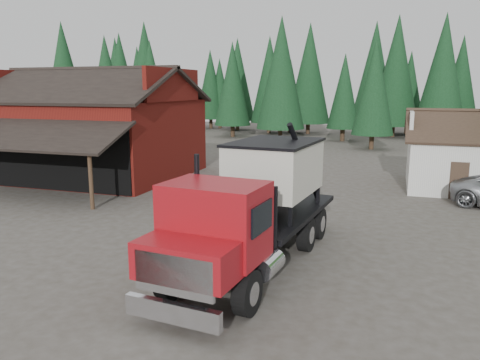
% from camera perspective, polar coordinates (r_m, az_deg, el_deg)
% --- Properties ---
extents(ground, '(120.00, 120.00, 0.00)m').
position_cam_1_polar(ground, '(19.36, -7.60, -6.38)').
color(ground, '#443F35').
rests_on(ground, ground).
extents(red_barn, '(12.80, 13.63, 7.18)m').
position_cam_1_polar(red_barn, '(32.84, -17.50, 5.21)').
color(red_barn, maroon).
rests_on(red_barn, ground).
extents(conifer_backdrop, '(76.00, 16.00, 16.00)m').
position_cam_1_polar(conifer_backdrop, '(59.40, 10.51, 5.36)').
color(conifer_backdrop, black).
rests_on(conifer_backdrop, ground).
extents(near_pine_a, '(4.40, 4.40, 11.40)m').
position_cam_1_polar(near_pine_a, '(53.83, -15.97, 11.36)').
color(near_pine_a, '#382619').
rests_on(near_pine_a, ground).
extents(near_pine_b, '(3.96, 3.96, 10.40)m').
position_cam_1_polar(near_pine_b, '(46.60, 16.07, 10.84)').
color(near_pine_b, '#382619').
rests_on(near_pine_b, ground).
extents(near_pine_d, '(5.28, 5.28, 13.40)m').
position_cam_1_polar(near_pine_d, '(52.03, 5.04, 12.87)').
color(near_pine_d, '#382619').
rests_on(near_pine_d, ground).
extents(feed_truck, '(3.73, 10.41, 4.60)m').
position_cam_1_polar(feed_truck, '(15.27, 1.96, -2.69)').
color(feed_truck, black).
rests_on(feed_truck, ground).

